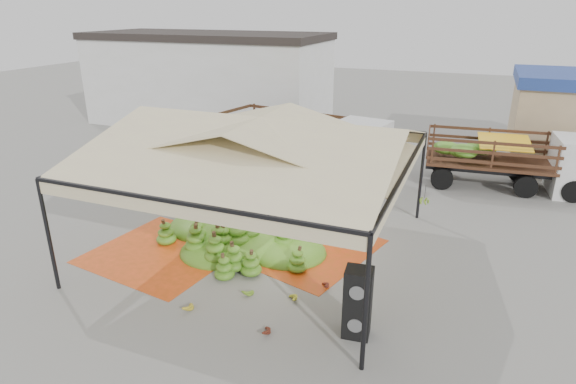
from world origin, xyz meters
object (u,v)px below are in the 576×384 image
at_px(vendor, 344,192).
at_px(banana_heap, 246,223).
at_px(truck_left, 307,139).
at_px(truck_right, 519,156).
at_px(speaker_stack, 358,303).

bearing_deg(vendor, banana_heap, 33.59).
bearing_deg(vendor, truck_left, -72.67).
bearing_deg(banana_heap, vendor, 50.58).
relative_size(vendor, truck_right, 0.29).
bearing_deg(speaker_stack, truck_left, 109.19).
xyz_separation_m(vendor, truck_right, (5.57, 5.38, 0.41)).
bearing_deg(truck_right, banana_heap, -138.85).
distance_m(vendor, truck_left, 4.93).
bearing_deg(banana_heap, truck_left, 93.78).
distance_m(speaker_stack, vendor, 6.34).
relative_size(banana_heap, vendor, 3.07).
distance_m(speaker_stack, truck_left, 11.15).
relative_size(banana_heap, truck_right, 0.88).
bearing_deg(truck_right, speaker_stack, -112.34).
xyz_separation_m(speaker_stack, vendor, (-2.00, 6.01, 0.12)).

